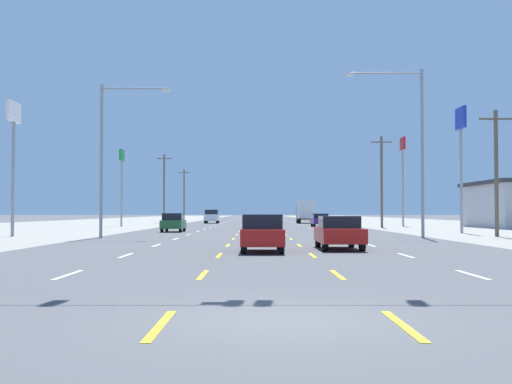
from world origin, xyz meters
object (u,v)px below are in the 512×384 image
sedan_inner_right_near (341,232)px  pole_sign_left_row_1 (15,135)px  sedan_far_right_midfar (322,220)px  hatchback_center_turn_nearest (264,233)px  pole_sign_right_row_2 (404,161)px  box_truck_far_right_farther (307,211)px  hatchback_far_left_mid (175,222)px  streetlight_left_row_0 (110,148)px  streetlight_right_row_0 (416,139)px  pole_sign_right_row_1 (463,138)px  pole_sign_left_row_2 (123,170)px  suv_far_left_far (213,216)px

sedan_inner_right_near → pole_sign_left_row_1: pole_sign_left_row_1 is taller
sedan_far_right_midfar → sedan_inner_right_near: bearing=-94.6°
hatchback_center_turn_nearest → pole_sign_right_row_2: pole_sign_right_row_2 is taller
box_truck_far_right_farther → pole_sign_right_row_2: pole_sign_right_row_2 is taller
box_truck_far_right_farther → pole_sign_right_row_2: bearing=-64.8°
hatchback_far_left_mid → streetlight_left_row_0: 13.68m
pole_sign_left_row_1 → streetlight_right_row_0: size_ratio=0.85×
hatchback_far_left_mid → hatchback_center_turn_nearest: bearing=-75.3°
sedan_far_right_midfar → streetlight_left_row_0: streetlight_left_row_0 is taller
hatchback_center_turn_nearest → pole_sign_right_row_1: (15.77, 24.05, 6.67)m
sedan_inner_right_near → streetlight_right_row_0: size_ratio=0.42×
hatchback_center_turn_nearest → streetlight_right_row_0: streetlight_right_row_0 is taller
hatchback_far_left_mid → box_truck_far_right_farther: 43.77m
hatchback_far_left_mid → streetlight_right_row_0: 21.67m
pole_sign_right_row_1 → pole_sign_left_row_1: bearing=-167.7°
streetlight_right_row_0 → sedan_far_right_midfar: bearing=95.3°
pole_sign_right_row_2 → hatchback_center_turn_nearest: bearing=-109.1°
sedan_far_right_midfar → pole_sign_right_row_1: (8.90, -21.68, 6.69)m
sedan_far_right_midfar → pole_sign_right_row_2: bearing=12.8°
pole_sign_left_row_2 → pole_sign_right_row_1: 39.16m
hatchback_center_turn_nearest → sedan_inner_right_near: bearing=30.3°
box_truck_far_right_farther → streetlight_right_row_0: (2.75, -53.96, 4.39)m
pole_sign_right_row_2 → sedan_inner_right_near: bearing=-106.1°
pole_sign_left_row_2 → pole_sign_right_row_2: bearing=0.8°
pole_sign_right_row_1 → hatchback_center_turn_nearest: bearing=-123.3°
hatchback_far_left_mid → pole_sign_left_row_1: 15.01m
sedan_far_right_midfar → pole_sign_left_row_1: size_ratio=0.50×
pole_sign_left_row_2 → streetlight_right_row_0: bearing=-52.5°
hatchback_far_left_mid → pole_sign_right_row_1: (22.83, -2.86, 6.67)m
hatchback_center_turn_nearest → hatchback_far_left_mid: bearing=104.7°
pole_sign_left_row_2 → streetlight_right_row_0: size_ratio=0.82×
hatchback_far_left_mid → streetlight_right_row_0: streetlight_right_row_0 is taller
suv_far_left_far → streetlight_right_row_0: bearing=-72.9°
sedan_far_right_midfar → pole_sign_left_row_2: (-22.47, 1.74, 5.71)m
sedan_inner_right_near → suv_far_left_far: (-10.06, 65.85, 0.27)m
streetlight_left_row_0 → hatchback_center_turn_nearest: bearing=-56.4°
streetlight_right_row_0 → pole_sign_left_row_1: bearing=174.3°
streetlight_right_row_0 → pole_sign_left_row_2: bearing=127.5°
hatchback_far_left_mid → streetlight_left_row_0: bearing=-101.3°
hatchback_center_turn_nearest → streetlight_left_row_0: streetlight_left_row_0 is taller
sedan_inner_right_near → box_truck_far_right_farther: size_ratio=0.62×
sedan_far_right_midfar → streetlight_left_row_0: 35.73m
pole_sign_left_row_2 → pole_sign_right_row_1: pole_sign_right_row_1 is taller
sedan_inner_right_near → streetlight_right_row_0: streetlight_right_row_0 is taller
pole_sign_right_row_2 → pole_sign_left_row_2: bearing=-179.2°
sedan_far_right_midfar → pole_sign_right_row_2: size_ratio=0.44×
pole_sign_left_row_1 → pole_sign_left_row_2: bearing=88.1°
hatchback_far_left_mid → streetlight_left_row_0: size_ratio=0.40×
suv_far_left_far → hatchback_center_turn_nearest: bearing=-84.4°
pole_sign_right_row_2 → sedan_far_right_midfar: bearing=-167.2°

